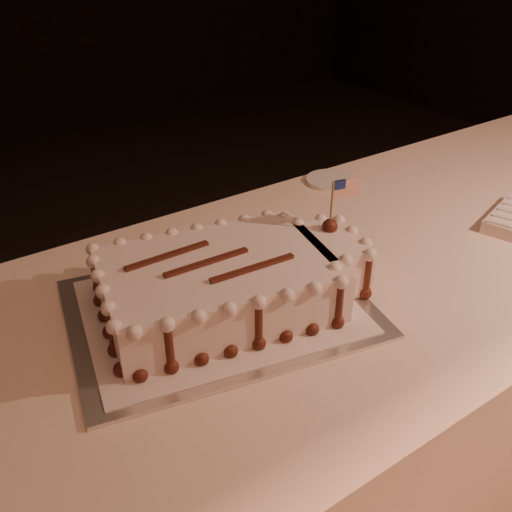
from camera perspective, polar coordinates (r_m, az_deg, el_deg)
banquet_table at (r=1.39m, az=6.99°, el=-14.24°), size 2.40×0.80×0.75m
cake_board at (r=1.03m, az=-3.69°, el=-5.26°), size 0.59×0.49×0.01m
doily at (r=1.02m, az=-3.70°, el=-5.03°), size 0.53×0.44×0.00m
sheet_cake at (r=1.00m, az=-2.31°, el=-2.50°), size 0.51×0.35×0.20m
side_plate at (r=1.52m, az=7.49°, el=7.51°), size 0.13×0.13×0.01m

